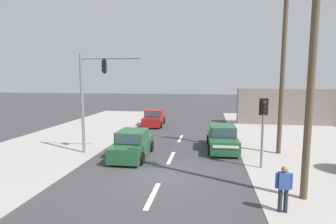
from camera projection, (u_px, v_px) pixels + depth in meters
The scene contains 14 objects.
ground_plane at pixel (162, 177), 12.12m from camera, with size 140.00×140.00×0.00m, color #3A3A3D.
lane_dash_near at pixel (153, 195), 10.16m from camera, with size 0.20×2.40×0.01m, color silver.
lane_dash_mid at pixel (171, 158), 15.06m from camera, with size 0.20×2.40×0.01m, color silver.
lane_dash_far at pixel (180, 139), 19.96m from camera, with size 0.20×2.40×0.01m, color silver.
kerb_left_verge at pixel (46, 147), 17.34m from camera, with size 8.00×40.00×0.02m, color #A39E99.
utility_pole_foreground_right at pixel (309, 45), 9.21m from camera, with size 3.78×0.57×10.59m.
utility_pole_midground_right at pixel (283, 61), 15.23m from camera, with size 1.80×0.26×10.56m.
traffic_signal_mast at pixel (90, 90), 15.56m from camera, with size 3.69×0.44×6.00m.
pedestal_signal_right_kerb at pixel (263, 121), 13.00m from camera, with size 0.44×0.30×3.56m.
shopfront_wall_far at pixel (300, 107), 25.90m from camera, with size 12.00×1.00×3.60m, color gray.
sedan_receding_far at pixel (222, 139), 16.76m from camera, with size 2.01×4.30×1.56m.
sedan_crossing_left at pixel (154, 118), 25.57m from camera, with size 2.08×4.32×1.56m.
sedan_oncoming_mid at pixel (133, 145), 15.23m from camera, with size 1.95×4.27×1.56m.
pedestrian_at_kerb at pixel (284, 186), 8.74m from camera, with size 0.56×0.22×1.63m.
Camera 1 is at (2.08, -11.48, 4.47)m, focal length 28.00 mm.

